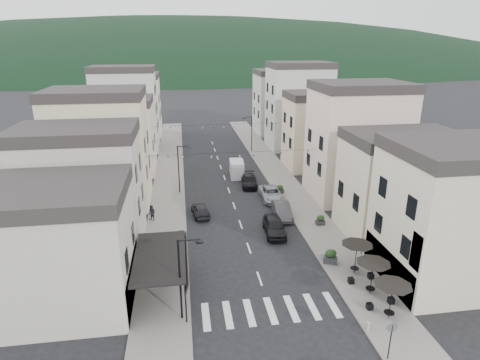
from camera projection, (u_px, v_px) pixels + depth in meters
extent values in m
plane|color=black|center=(277.00, 330.00, 26.02)|extent=(700.00, 700.00, 0.00)
cube|color=slate|center=(169.00, 178.00, 54.85)|extent=(4.00, 76.00, 0.12)
cube|color=slate|center=(276.00, 173.00, 56.94)|extent=(4.00, 76.00, 0.12)
ellipsoid|color=black|center=(185.00, 66.00, 306.30)|extent=(640.00, 360.00, 70.00)
cube|color=#ADA79E|center=(39.00, 255.00, 27.22)|extent=(12.00, 8.00, 8.00)
cube|color=beige|center=(455.00, 220.00, 30.13)|extent=(10.00, 8.00, 10.00)
cube|color=black|center=(160.00, 256.00, 28.59)|extent=(3.60, 7.50, 0.15)
cube|color=black|center=(186.00, 261.00, 29.01)|extent=(0.34, 7.50, 0.99)
cylinder|color=black|center=(186.00, 303.00, 26.09)|extent=(0.10, 0.10, 3.20)
cylinder|color=black|center=(184.00, 251.00, 32.63)|extent=(0.10, 0.10, 3.20)
cube|color=#ADA79E|center=(82.00, 193.00, 35.44)|extent=(10.00, 7.00, 10.00)
cube|color=#262323|center=(74.00, 132.00, 33.63)|extent=(10.20, 7.14, 1.00)
cube|color=beige|center=(101.00, 153.00, 44.45)|extent=(10.00, 8.00, 12.00)
cube|color=#262323|center=(94.00, 93.00, 42.32)|extent=(10.20, 8.16, 1.00)
cube|color=beige|center=(117.00, 139.00, 56.07)|extent=(10.00, 8.00, 9.50)
cube|color=#262323|center=(113.00, 101.00, 54.35)|extent=(10.20, 8.16, 1.00)
cube|color=#A4A39F|center=(126.00, 112.00, 66.71)|extent=(10.00, 7.00, 13.00)
cube|color=#262323|center=(122.00, 69.00, 64.41)|extent=(10.20, 7.14, 1.00)
cube|color=beige|center=(134.00, 107.00, 78.25)|extent=(10.00, 9.00, 11.00)
cube|color=#262323|center=(131.00, 76.00, 76.28)|extent=(10.20, 9.18, 1.00)
cube|color=beige|center=(399.00, 189.00, 37.77)|extent=(10.00, 7.00, 9.00)
cube|color=#262323|center=(406.00, 138.00, 36.13)|extent=(10.20, 7.14, 1.00)
cube|color=beige|center=(356.00, 146.00, 46.54)|extent=(10.00, 8.00, 12.50)
cube|color=#262323|center=(362.00, 86.00, 44.32)|extent=(10.20, 8.16, 1.00)
cube|color=beige|center=(321.00, 134.00, 58.16)|extent=(10.00, 7.00, 10.00)
cube|color=#262323|center=(323.00, 95.00, 56.35)|extent=(10.20, 7.14, 1.00)
cube|color=#A4A39F|center=(298.00, 109.00, 68.79)|extent=(10.00, 8.00, 13.50)
cube|color=#262323|center=(300.00, 65.00, 66.41)|extent=(10.20, 8.16, 1.00)
cube|color=#ADA79E|center=(281.00, 104.00, 80.33)|extent=(10.00, 9.00, 11.50)
cube|color=#262323|center=(282.00, 72.00, 78.28)|extent=(10.20, 9.18, 1.00)
cylinder|color=black|center=(391.00, 303.00, 26.67)|extent=(0.06, 0.06, 2.30)
cone|color=black|center=(393.00, 288.00, 26.31)|extent=(2.50, 2.50, 0.55)
cylinder|color=black|center=(389.00, 312.00, 26.93)|extent=(0.70, 0.70, 0.04)
cylinder|color=black|center=(371.00, 279.00, 29.29)|extent=(0.06, 0.06, 2.30)
cone|color=black|center=(373.00, 266.00, 28.93)|extent=(2.50, 2.50, 0.55)
cylinder|color=black|center=(370.00, 288.00, 29.54)|extent=(0.70, 0.70, 0.04)
cylinder|color=black|center=(356.00, 260.00, 31.90)|extent=(0.06, 0.06, 2.30)
cone|color=black|center=(357.00, 247.00, 31.54)|extent=(2.50, 2.50, 0.55)
cylinder|color=black|center=(355.00, 268.00, 32.16)|extent=(0.70, 0.70, 0.04)
cylinder|color=black|center=(180.00, 281.00, 26.05)|extent=(0.14, 0.14, 6.00)
cylinder|color=black|center=(189.00, 240.00, 25.20)|extent=(1.40, 0.10, 0.10)
cylinder|color=black|center=(199.00, 241.00, 25.34)|extent=(0.56, 0.56, 0.08)
cylinder|color=black|center=(179.00, 170.00, 48.47)|extent=(0.14, 0.14, 6.00)
cylinder|color=black|center=(183.00, 146.00, 47.62)|extent=(1.40, 0.10, 0.10)
cylinder|color=black|center=(189.00, 147.00, 47.76)|extent=(0.56, 0.56, 0.08)
cylinder|color=black|center=(252.00, 134.00, 66.99)|extent=(0.14, 0.14, 6.00)
cylinder|color=black|center=(248.00, 117.00, 65.94)|extent=(1.40, 0.10, 0.10)
cylinder|color=black|center=(244.00, 118.00, 65.90)|extent=(0.56, 0.56, 0.08)
cylinder|color=black|center=(390.00, 343.00, 23.14)|extent=(0.07, 0.07, 2.50)
cylinder|color=slate|center=(392.00, 327.00, 22.78)|extent=(0.70, 0.04, 0.70)
cylinder|color=gray|center=(187.00, 280.00, 30.69)|extent=(0.26, 0.26, 0.60)
cylinder|color=gray|center=(186.00, 260.00, 33.49)|extent=(0.26, 0.26, 0.60)
cylinder|color=gray|center=(321.00, 256.00, 34.15)|extent=(0.26, 0.26, 0.60)
cylinder|color=gray|center=(368.00, 326.00, 25.74)|extent=(0.26, 0.26, 0.60)
cylinder|color=black|center=(233.00, 153.00, 44.60)|extent=(19.00, 0.02, 0.02)
cone|color=beige|center=(153.00, 157.00, 43.45)|extent=(0.28, 0.28, 0.24)
cone|color=navy|center=(168.00, 157.00, 43.70)|extent=(0.28, 0.28, 0.24)
cone|color=beige|center=(183.00, 158.00, 43.95)|extent=(0.28, 0.28, 0.24)
cone|color=navy|center=(197.00, 158.00, 44.19)|extent=(0.28, 0.28, 0.24)
cone|color=beige|center=(211.00, 157.00, 44.42)|extent=(0.28, 0.28, 0.24)
cone|color=navy|center=(226.00, 157.00, 44.65)|extent=(0.28, 0.28, 0.24)
cone|color=beige|center=(240.00, 156.00, 44.87)|extent=(0.28, 0.28, 0.24)
cone|color=navy|center=(254.00, 156.00, 45.08)|extent=(0.28, 0.28, 0.24)
cone|color=beige|center=(267.00, 155.00, 45.29)|extent=(0.28, 0.28, 0.24)
cone|color=navy|center=(281.00, 154.00, 45.49)|extent=(0.28, 0.28, 0.24)
cone|color=beige|center=(295.00, 152.00, 45.68)|extent=(0.28, 0.28, 0.24)
cone|color=navy|center=(308.00, 151.00, 45.87)|extent=(0.28, 0.28, 0.24)
cylinder|color=black|center=(219.00, 125.00, 59.55)|extent=(19.00, 0.02, 0.02)
cone|color=beige|center=(159.00, 127.00, 58.40)|extent=(0.28, 0.28, 0.24)
cone|color=navy|center=(170.00, 128.00, 58.65)|extent=(0.28, 0.28, 0.24)
cone|color=beige|center=(181.00, 128.00, 58.89)|extent=(0.28, 0.28, 0.24)
cone|color=navy|center=(192.00, 128.00, 59.14)|extent=(0.28, 0.28, 0.24)
cone|color=beige|center=(203.00, 128.00, 59.37)|extent=(0.28, 0.28, 0.24)
cone|color=navy|center=(213.00, 128.00, 59.60)|extent=(0.28, 0.28, 0.24)
cone|color=beige|center=(224.00, 128.00, 59.82)|extent=(0.28, 0.28, 0.24)
cone|color=navy|center=(235.00, 127.00, 60.03)|extent=(0.28, 0.28, 0.24)
cone|color=beige|center=(245.00, 126.00, 60.24)|extent=(0.28, 0.28, 0.24)
cone|color=navy|center=(255.00, 126.00, 60.44)|extent=(0.28, 0.28, 0.24)
cone|color=beige|center=(266.00, 125.00, 60.63)|extent=(0.28, 0.28, 0.24)
cone|color=navy|center=(276.00, 124.00, 60.82)|extent=(0.28, 0.28, 0.24)
imported|color=black|center=(274.00, 226.00, 38.73)|extent=(2.19, 4.85, 1.61)
imported|color=#38373A|center=(282.00, 210.00, 42.46)|extent=(1.89, 4.77, 1.54)
imported|color=#9A9CA3|center=(271.00, 194.00, 47.21)|extent=(2.40, 5.17, 1.43)
imported|color=black|center=(249.00, 181.00, 51.59)|extent=(2.48, 4.95, 1.38)
imported|color=black|center=(200.00, 210.00, 42.78)|extent=(2.09, 4.18, 1.37)
cube|color=#BDBCBF|center=(237.00, 169.00, 55.58)|extent=(2.17, 4.73, 1.92)
cube|color=#BDBCBF|center=(237.00, 163.00, 54.71)|extent=(2.01, 3.20, 0.48)
cylinder|color=black|center=(232.00, 177.00, 54.11)|extent=(0.29, 0.69, 0.67)
cylinder|color=black|center=(243.00, 177.00, 54.21)|extent=(0.29, 0.69, 0.67)
cylinder|color=black|center=(231.00, 170.00, 57.36)|extent=(0.29, 0.69, 0.67)
cylinder|color=black|center=(241.00, 169.00, 57.46)|extent=(0.29, 0.69, 0.67)
imported|color=black|center=(169.00, 260.00, 32.49)|extent=(0.73, 0.68, 1.68)
imported|color=black|center=(152.00, 213.00, 41.31)|extent=(1.04, 1.00, 1.68)
cube|color=#2A2B2D|center=(177.00, 258.00, 33.88)|extent=(1.02, 0.75, 0.46)
ellipsoid|color=black|center=(177.00, 253.00, 33.71)|extent=(0.80, 0.51, 0.58)
cube|color=#2B2B2E|center=(182.00, 238.00, 37.42)|extent=(1.00, 0.68, 0.46)
ellipsoid|color=black|center=(181.00, 233.00, 37.25)|extent=(0.81, 0.51, 0.59)
cube|color=#2E2E31|center=(330.00, 260.00, 33.55)|extent=(1.28, 0.97, 0.57)
ellipsoid|color=black|center=(331.00, 253.00, 33.34)|extent=(1.00, 0.63, 0.72)
cube|color=#29292B|center=(320.00, 222.00, 40.59)|extent=(0.94, 0.54, 0.46)
ellipsoid|color=black|center=(321.00, 218.00, 40.43)|extent=(0.81, 0.52, 0.59)
cube|color=#28292B|center=(280.00, 191.00, 48.96)|extent=(1.06, 0.76, 0.48)
ellipsoid|color=black|center=(280.00, 187.00, 48.79)|extent=(0.84, 0.54, 0.61)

